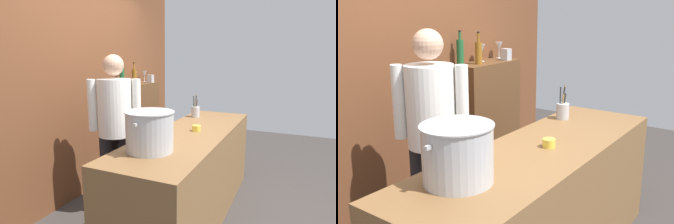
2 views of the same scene
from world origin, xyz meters
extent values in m
cube|color=brown|center=(0.00, 1.40, 1.50)|extent=(4.40, 0.10, 3.00)
cube|color=brown|center=(0.00, 0.00, 0.45)|extent=(2.36, 0.70, 0.90)
cube|color=brown|center=(0.95, 1.19, 0.64)|extent=(0.76, 0.32, 1.27)
cylinder|color=black|center=(-0.19, 0.65, 0.42)|extent=(0.14, 0.14, 0.84)
cylinder|color=black|center=(-0.31, 0.82, 0.42)|extent=(0.14, 0.14, 0.84)
cylinder|color=white|center=(-0.25, 0.74, 1.13)|extent=(0.34, 0.34, 0.58)
cube|color=black|center=(-0.10, 0.84, 0.89)|extent=(0.18, 0.26, 0.52)
cylinder|color=white|center=(-0.13, 0.55, 1.16)|extent=(0.09, 0.09, 0.52)
cylinder|color=white|center=(-0.37, 0.92, 1.16)|extent=(0.09, 0.09, 0.52)
sphere|color=tan|center=(-0.25, 0.74, 1.55)|extent=(0.21, 0.21, 0.21)
cylinder|color=#B7BABF|center=(-0.70, 0.09, 1.05)|extent=(0.37, 0.37, 0.31)
cylinder|color=#B7BABF|center=(-0.70, 0.09, 1.21)|extent=(0.39, 0.39, 0.01)
cube|color=#B7BABF|center=(-0.90, 0.09, 1.15)|extent=(0.04, 0.02, 0.02)
cube|color=#B7BABF|center=(-0.49, 0.09, 1.15)|extent=(0.04, 0.02, 0.02)
cylinder|color=#B7BABF|center=(0.73, 0.21, 0.97)|extent=(0.10, 0.10, 0.13)
cylinder|color=#262626|center=(0.75, 0.21, 1.02)|extent=(0.01, 0.04, 0.20)
cylinder|color=#262626|center=(0.72, 0.23, 1.04)|extent=(0.05, 0.03, 0.24)
cylinder|color=olive|center=(0.73, 0.22, 1.05)|extent=(0.07, 0.01, 0.26)
cylinder|color=#262626|center=(0.73, 0.22, 1.04)|extent=(0.05, 0.03, 0.25)
cylinder|color=yellow|center=(0.05, -0.03, 0.93)|extent=(0.09, 0.09, 0.06)
cylinder|color=#1E592D|center=(0.66, 1.26, 1.39)|extent=(0.07, 0.07, 0.23)
cylinder|color=#1E592D|center=(0.66, 1.26, 1.54)|extent=(0.02, 0.02, 0.07)
cylinder|color=black|center=(0.66, 1.26, 1.58)|extent=(0.03, 0.03, 0.01)
cylinder|color=#8C5919|center=(0.79, 1.15, 1.38)|extent=(0.07, 0.07, 0.21)
cylinder|color=#8C5919|center=(0.79, 1.15, 1.52)|extent=(0.02, 0.02, 0.08)
cylinder|color=black|center=(0.79, 1.15, 1.57)|extent=(0.03, 0.03, 0.01)
cylinder|color=silver|center=(1.26, 1.25, 1.28)|extent=(0.06, 0.06, 0.01)
cylinder|color=silver|center=(1.26, 1.25, 1.32)|extent=(0.01, 0.01, 0.08)
cone|color=silver|center=(1.26, 1.25, 1.40)|extent=(0.08, 0.08, 0.09)
cylinder|color=silver|center=(0.95, 1.24, 1.28)|extent=(0.06, 0.06, 0.01)
cylinder|color=silver|center=(0.95, 1.24, 1.32)|extent=(0.01, 0.01, 0.08)
cone|color=silver|center=(0.95, 1.24, 1.40)|extent=(0.08, 0.08, 0.08)
cube|color=#B2B2B7|center=(1.17, 1.10, 1.33)|extent=(0.08, 0.08, 0.12)
camera|label=1|loc=(-2.54, -0.93, 1.60)|focal=29.76mm
camera|label=2|loc=(-2.15, -1.24, 1.80)|focal=42.85mm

